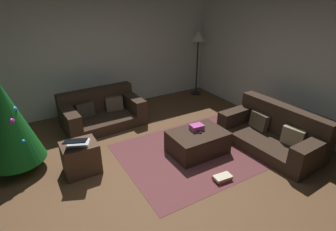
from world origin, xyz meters
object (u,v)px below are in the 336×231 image
Objects in this scene: tv_remote at (198,131)px; side_table at (81,158)px; couch_left at (101,112)px; corner_lamp at (198,41)px; laptop at (77,142)px; ottoman at (198,142)px; gift_box at (197,127)px; book_stack at (222,178)px; couch_right at (274,133)px; christmas_tree at (7,121)px.

tv_remote is 1.94m from side_table.
side_table is (-0.79, -1.45, -0.02)m from couch_left.
tv_remote is 0.31× the size of side_table.
laptop is at bearing -151.31° from corner_lamp.
laptop is 0.29× the size of corner_lamp.
ottoman is 0.26m from gift_box.
ottoman is at bearing 80.19° from book_stack.
couch_right is (2.35, -2.46, 0.01)m from couch_left.
book_stack is at bearing -119.95° from corner_lamp.
couch_right reaches higher than gift_box.
ottoman is 3.41× the size of book_stack.
gift_box is 0.45× the size of laptop.
couch_right is 1.40m from gift_box.
couch_left is 10.15× the size of tv_remote.
couch_left is 3.38× the size of laptop.
corner_lamp is (4.40, 1.39, 0.56)m from christmas_tree.
couch_right is 6.38× the size of book_stack.
side_table is at bearing -32.26° from christmas_tree.
christmas_tree is at bearing -162.46° from corner_lamp.
side_table reaches higher than ottoman.
christmas_tree is (-3.97, 1.53, 0.58)m from couch_right.
christmas_tree is 4.65m from corner_lamp.
gift_box is (-1.24, 0.63, 0.16)m from couch_right.
couch_left reaches higher than tv_remote.
christmas_tree is (-2.70, 0.99, 0.67)m from ottoman.
couch_left is 2.20m from ottoman.
gift_box is 0.42× the size of side_table.
couch_right is at bearing -16.84° from laptop.
tv_remote is (-1.25, 0.56, 0.12)m from couch_right.
couch_right is 3.70× the size of laptop.
ottoman is at bearing 116.55° from couch_left.
ottoman is at bearing -12.21° from laptop.
tv_remote is 1.95m from laptop.
gift_box is at bearing -126.07° from corner_lamp.
corner_lamp is (3.59, 1.97, 0.86)m from laptop.
gift_box reaches higher than ottoman.
couch_left is at bearing -170.58° from corner_lamp.
side_table is at bearing 58.59° from couch_left.
book_stack is (-1.41, -0.28, -0.24)m from couch_right.
corner_lamp is at bearing 60.05° from book_stack.
side_table is 4.22m from corner_lamp.
ottoman is at bearing -125.60° from corner_lamp.
side_table is (-1.89, 0.45, -0.15)m from tv_remote.
couch_right reaches higher than couch_left.
ottoman is 0.85m from book_stack.
christmas_tree reaches higher than couch_left.
couch_left is at bearing 126.96° from tv_remote.
christmas_tree reaches higher than side_table.
couch_right reaches higher than laptop.
book_stack is (-0.16, -0.84, -0.36)m from tv_remote.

